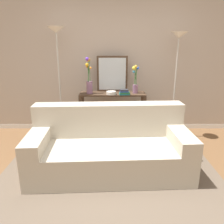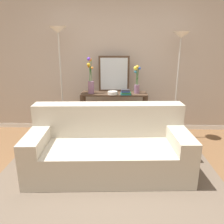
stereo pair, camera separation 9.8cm
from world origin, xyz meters
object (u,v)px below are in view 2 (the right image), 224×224
(floor_lamp_left, at_px, (59,53))
(vase_short_flowers, at_px, (137,80))
(couch, at_px, (109,149))
(floor_lamp_right, at_px, (179,57))
(book_stack, at_px, (126,92))
(book_row_under_console, at_px, (98,132))
(wall_mirror, at_px, (114,74))
(fruit_bowl, at_px, (113,93))
(vase_tall_flowers, at_px, (91,81))
(console_table, at_px, (114,107))

(floor_lamp_left, xyz_separation_m, vase_short_flowers, (1.34, 0.08, -0.48))
(couch, height_order, floor_lamp_right, floor_lamp_right)
(book_stack, xyz_separation_m, book_row_under_console, (-0.51, 0.12, -0.81))
(floor_lamp_left, xyz_separation_m, wall_mirror, (0.93, 0.24, -0.39))
(floor_lamp_left, height_order, fruit_bowl, floor_lamp_left)
(floor_lamp_left, distance_m, vase_tall_flowers, 0.71)
(floor_lamp_left, height_order, book_row_under_console, floor_lamp_left)
(console_table, bearing_deg, book_stack, -30.15)
(couch, xyz_separation_m, book_row_under_console, (-0.26, 1.23, -0.26))
(floor_lamp_left, relative_size, fruit_bowl, 11.27)
(book_row_under_console, bearing_deg, book_stack, -13.50)
(couch, relative_size, book_row_under_console, 5.53)
(floor_lamp_left, distance_m, vase_short_flowers, 1.42)
(floor_lamp_left, relative_size, floor_lamp_right, 1.04)
(console_table, distance_m, floor_lamp_right, 1.43)
(fruit_bowl, xyz_separation_m, book_stack, (0.23, -0.01, 0.01))
(console_table, xyz_separation_m, vase_tall_flowers, (-0.42, -0.03, 0.49))
(console_table, bearing_deg, wall_mirror, 91.55)
(vase_short_flowers, bearing_deg, floor_lamp_left, -176.49)
(vase_tall_flowers, bearing_deg, wall_mirror, 23.48)
(book_stack, bearing_deg, fruit_bowl, 178.36)
(floor_lamp_right, distance_m, fruit_bowl, 1.28)
(console_table, relative_size, book_row_under_console, 3.10)
(fruit_bowl, xyz_separation_m, book_row_under_console, (-0.28, 0.12, -0.80))
(console_table, height_order, floor_lamp_right, floor_lamp_right)
(couch, height_order, book_row_under_console, couch)
(book_stack, bearing_deg, console_table, 149.85)
(couch, relative_size, fruit_bowl, 12.26)
(wall_mirror, distance_m, book_stack, 0.45)
(couch, xyz_separation_m, vase_short_flowers, (0.45, 1.23, 0.75))
(wall_mirror, height_order, vase_short_flowers, wall_mirror)
(console_table, height_order, book_stack, book_stack)
(floor_lamp_right, relative_size, fruit_bowl, 10.80)
(vase_tall_flowers, xyz_separation_m, book_stack, (0.63, -0.10, -0.19))
(wall_mirror, relative_size, fruit_bowl, 3.76)
(couch, distance_m, vase_tall_flowers, 1.46)
(couch, bearing_deg, floor_lamp_left, 127.86)
(console_table, distance_m, vase_tall_flowers, 0.64)
(wall_mirror, bearing_deg, book_stack, -52.11)
(couch, distance_m, vase_short_flowers, 1.50)
(couch, height_order, fruit_bowl, same)
(vase_tall_flowers, bearing_deg, floor_lamp_left, -173.45)
(floor_lamp_right, distance_m, vase_short_flowers, 0.81)
(console_table, xyz_separation_m, floor_lamp_left, (-0.93, -0.09, 0.97))
(console_table, distance_m, vase_short_flowers, 0.64)
(couch, relative_size, vase_short_flowers, 4.22)
(fruit_bowl, height_order, book_row_under_console, fruit_bowl)
(floor_lamp_left, bearing_deg, book_row_under_console, 7.66)
(vase_short_flowers, bearing_deg, console_table, 179.59)
(floor_lamp_right, bearing_deg, book_row_under_console, 176.53)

